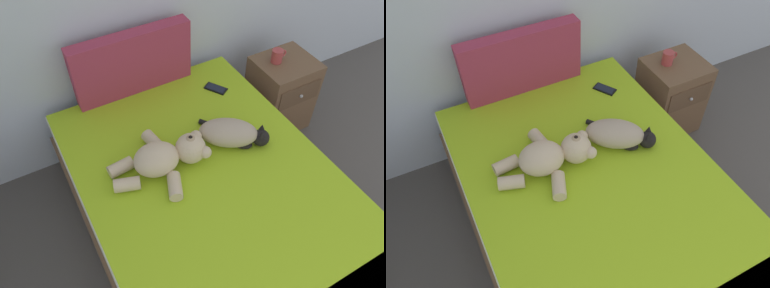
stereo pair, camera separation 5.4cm
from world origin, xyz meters
TOP-DOWN VIEW (x-y plane):
  - bed at (1.34, 3.41)m, footprint 1.37×2.06m
  - patterned_cushion at (1.29, 4.37)m, footprint 0.79×0.10m
  - cat at (1.59, 3.65)m, footprint 0.40×0.40m
  - teddy_bear at (1.17, 3.66)m, footprint 0.57×0.50m
  - cell_phone at (1.76, 4.10)m, footprint 0.14×0.16m
  - nightstand at (2.34, 4.07)m, footprint 0.42×0.41m
  - mug at (2.27, 4.11)m, footprint 0.12×0.08m

SIDE VIEW (x-z plane):
  - bed at x=1.34m, z-range 0.00..0.55m
  - nightstand at x=2.34m, z-range 0.00..0.59m
  - cell_phone at x=1.76m, z-range 0.55..0.56m
  - cat at x=1.59m, z-range 0.55..0.70m
  - teddy_bear at x=1.17m, z-range 0.54..0.72m
  - mug at x=2.27m, z-range 0.59..0.68m
  - patterned_cushion at x=1.29m, z-range 0.55..0.97m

